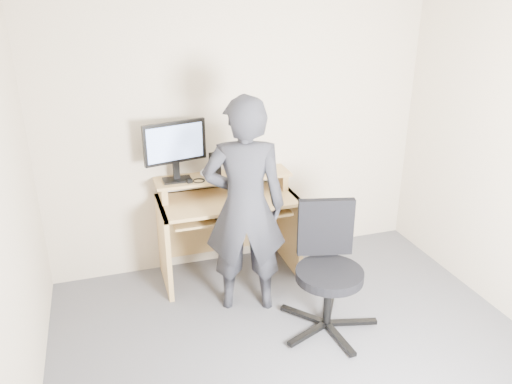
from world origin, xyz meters
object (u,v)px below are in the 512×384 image
person (245,207)px  desk (226,216)px  monitor (175,146)px  office_chair (328,264)px

person → desk: bearing=-75.0°
desk → monitor: monitor is taller
desk → office_chair: 1.14m
office_chair → person: (-0.52, 0.43, 0.35)m
person → office_chair: bearing=154.9°
office_chair → person: person is taller
monitor → person: size_ratio=0.31×
monitor → person: person is taller
monitor → office_chair: 1.58m
monitor → office_chair: (0.93, -1.07, -0.70)m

